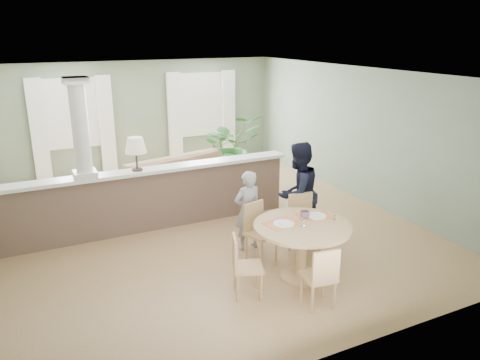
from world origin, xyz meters
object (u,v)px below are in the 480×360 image
houseplant (231,146)px  dining_table (302,236)px  chair_side (243,264)px  chair_near (321,275)px  man_person (298,193)px  child_person (248,210)px  chair_far_man (303,221)px  sofa (186,180)px  chair_far_boy (258,229)px

houseplant → dining_table: size_ratio=1.14×
dining_table → chair_side: 0.96m
chair_near → man_person: (0.81, 1.82, 0.38)m
chair_side → child_person: 1.43m
chair_side → chair_far_man: bearing=-42.3°
sofa → chair_far_man: size_ratio=3.06×
chair_far_boy → child_person: bearing=73.5°
houseplant → chair_side: houseplant is taller
chair_side → man_person: (1.55, 1.12, 0.38)m
dining_table → chair_far_man: chair_far_man is taller
sofa → child_person: size_ratio=2.22×
dining_table → chair_side: dining_table is taller
sofa → man_person: 2.95m
sofa → chair_side: 3.92m
sofa → dining_table: (0.34, -3.82, 0.23)m
man_person → houseplant: bearing=-115.0°
chair_far_boy → chair_near: (0.06, -1.55, -0.03)m
chair_far_boy → chair_far_man: chair_far_man is taller
child_person → man_person: 0.88m
sofa → dining_table: bearing=-98.2°
dining_table → man_person: man_person is taller
chair_far_boy → chair_far_man: 0.75m
child_person → man_person: bearing=168.0°
houseplant → chair_side: (-2.08, -4.84, -0.31)m
chair_near → child_person: child_person is taller
sofa → child_person: 2.65m
man_person → chair_near: bearing=49.2°
chair_far_man → man_person: bearing=77.7°
sofa → chair_far_boy: 3.02m
dining_table → child_person: (-0.25, 1.18, 0.00)m
chair_far_man → dining_table: bearing=-119.5°
dining_table → chair_far_man: (0.49, 0.69, -0.13)m
chair_far_boy → man_person: size_ratio=0.53×
man_person → chair_side: bearing=19.0°
child_person → houseplant: bearing=-115.1°
chair_near → chair_far_man: bearing=-107.7°
houseplant → chair_far_man: bearing=-99.1°
dining_table → chair_far_man: size_ratio=1.43×
child_person → sofa: bearing=-92.0°
houseplant → child_person: (-1.39, -3.60, -0.12)m
chair_far_man → chair_near: 1.61m
houseplant → chair_far_man: houseplant is taller
chair_near → sofa: bearing=-80.6°
chair_far_boy → man_person: (0.86, 0.27, 0.36)m
chair_far_man → child_person: (-0.73, 0.49, 0.13)m
sofa → child_person: (0.10, -2.64, 0.23)m
chair_far_boy → child_person: size_ratio=0.68×
houseplant → chair_near: houseplant is taller
chair_far_boy → sofa: bearing=76.9°
houseplant → dining_table: 4.91m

